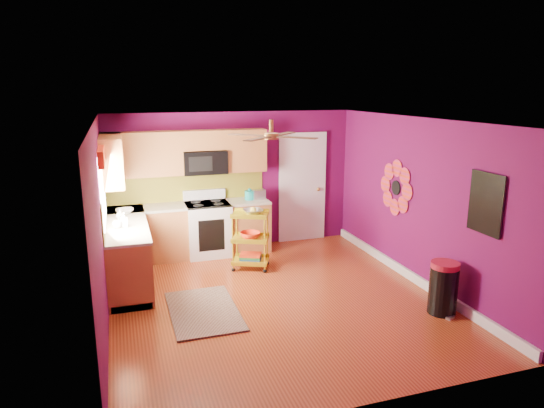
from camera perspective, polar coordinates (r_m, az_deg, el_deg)
name	(u,v)px	position (r m, az deg, el deg)	size (l,w,h in m)	color
ground	(276,299)	(7.00, 0.44, -11.10)	(5.00, 5.00, 0.00)	maroon
room_envelope	(278,186)	(6.50, 0.69, 2.13)	(4.54, 5.04, 2.52)	#5E0A47
lower_cabinets	(165,241)	(8.26, -12.52, -4.28)	(2.81, 2.31, 0.94)	#9A572A
electric_range	(208,228)	(8.69, -7.54, -2.85)	(0.76, 0.66, 1.13)	white
upper_cabinetry	(165,156)	(8.32, -12.53, 5.50)	(2.80, 2.30, 1.26)	#9A572A
left_window	(102,174)	(7.19, -19.38, 3.32)	(0.08, 1.35, 1.08)	white
panel_door	(302,189)	(9.34, 3.57, 1.83)	(0.95, 0.11, 2.15)	white
right_wall_art	(432,194)	(7.25, 18.31, 1.12)	(0.04, 2.74, 1.04)	black
ceiling_fan	(271,135)	(6.58, -0.08, 8.07)	(1.01, 1.01, 0.26)	#BF8C3F
shag_rug	(204,311)	(6.70, -8.05, -12.32)	(0.88, 1.44, 0.02)	black
rolling_cart	(251,237)	(7.93, -2.51, -3.92)	(0.70, 0.62, 1.05)	gold
trash_can	(443,288)	(6.84, 19.50, -9.29)	(0.49, 0.49, 0.71)	black
teal_kettle	(250,195)	(8.77, -2.65, 1.07)	(0.18, 0.18, 0.21)	teal
toaster	(259,195)	(8.77, -1.55, 1.11)	(0.22, 0.15, 0.18)	beige
soap_bottle_a	(124,220)	(7.37, -17.00, -1.78)	(0.10, 0.10, 0.21)	#EA3F72
soap_bottle_b	(120,214)	(7.79, -17.41, -1.17)	(0.13, 0.13, 0.17)	white
counter_dish	(125,211)	(8.18, -16.94, -0.79)	(0.28, 0.28, 0.07)	white
counter_cup	(117,225)	(7.34, -17.74, -2.31)	(0.13, 0.13, 0.11)	white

